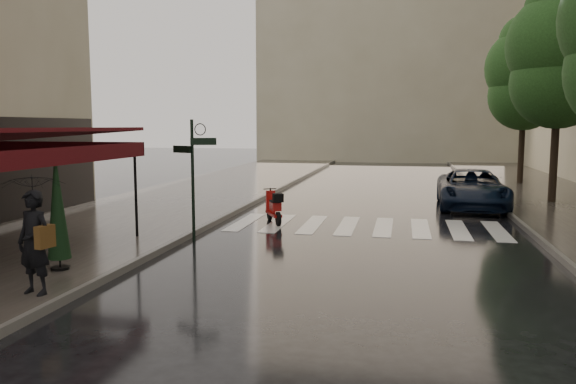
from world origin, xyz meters
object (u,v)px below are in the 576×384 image
(pedestrian_with_umbrella, at_px, (32,196))
(parked_car, at_px, (472,189))
(scooter, at_px, (274,208))
(parasol_back, at_px, (57,205))

(pedestrian_with_umbrella, bearing_deg, parked_car, 67.80)
(pedestrian_with_umbrella, height_order, scooter, pedestrian_with_umbrella)
(pedestrian_with_umbrella, distance_m, parasol_back, 1.70)
(scooter, xyz_separation_m, parked_car, (6.23, 4.55, 0.23))
(pedestrian_with_umbrella, distance_m, parked_car, 15.32)
(scooter, relative_size, parked_car, 0.28)
(scooter, distance_m, parked_car, 7.72)
(parked_car, distance_m, parasol_back, 14.40)
(parked_car, bearing_deg, parasol_back, -127.62)
(pedestrian_with_umbrella, distance_m, scooter, 8.58)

